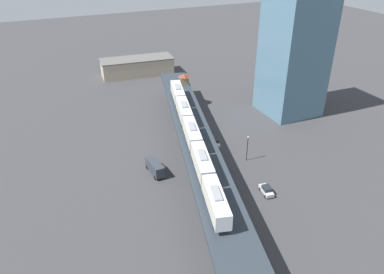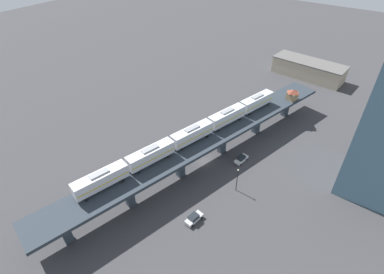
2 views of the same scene
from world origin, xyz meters
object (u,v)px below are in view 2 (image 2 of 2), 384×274
Objects in this scene: street_car_white at (241,159)px; warehouse_building at (308,69)px; subway_train at (192,134)px; street_lamp at (237,178)px; delivery_truck at (172,143)px; signal_hut at (292,95)px; street_car_silver at (194,218)px.

warehouse_building is at bearing 92.46° from street_car_white.
street_lamp is at bearing -6.20° from subway_train.
subway_train is 13.29× the size of street_car_white.
street_lamp is (3.94, -10.17, 3.17)m from street_car_white.
delivery_truck is (-8.65, 2.32, -8.49)m from subway_train.
delivery_truck is at bearing -161.84° from street_car_white.
subway_train is 15.60× the size of signal_hut.
warehouse_building is (-3.54, 87.39, 2.47)m from street_car_silver.
street_car_white is (-2.63, -27.34, -8.57)m from signal_hut.
delivery_truck reaches higher than street_car_white.
street_lamp is (14.45, -1.57, -6.14)m from subway_train.
street_car_white is at bearing -87.54° from warehouse_building.
signal_hut is 37.92m from street_lamp.
subway_train reaches higher than street_car_white.
street_car_silver is at bearing -92.04° from signal_hut.
street_lamp is (3.13, 13.66, 3.17)m from street_car_silver.
signal_hut reaches higher than street_lamp.
signal_hut is 0.13× the size of warehouse_building.
signal_hut is 51.92m from street_car_silver.
street_car_white is (10.51, 8.60, -9.31)m from subway_train.
warehouse_building reaches higher than street_car_white.
street_lamp is at bearing -84.83° from warehouse_building.
street_car_silver is at bearing -53.38° from subway_train.
warehouse_building is at bearing 98.42° from signal_hut.
delivery_truck is at bearing -103.24° from warehouse_building.
delivery_truck is (-21.79, -33.63, -7.75)m from signal_hut.
street_car_silver is 0.63× the size of delivery_truck.
subway_train reaches higher than warehouse_building.
warehouse_building is (-2.73, 63.57, 2.47)m from street_car_white.
subway_train is 21.13m from street_car_silver.
signal_hut is at bearing 91.99° from street_lamp.
street_car_white is at bearing 39.30° from subway_train.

